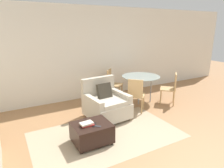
{
  "coord_description": "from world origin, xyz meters",
  "views": [
    {
      "loc": [
        -2.21,
        -2.27,
        2.15
      ],
      "look_at": [
        0.16,
        1.98,
        0.75
      ],
      "focal_mm": 32.0,
      "sensor_mm": 36.0,
      "label": 1
    }
  ],
  "objects_px": {
    "armchair": "(106,104)",
    "tv_remote_primary": "(94,125)",
    "ottoman": "(92,132)",
    "dining_table": "(141,79)",
    "book_stack": "(87,124)",
    "dining_chair_far_left": "(112,82)",
    "tv_remote_secondary": "(97,126)",
    "dining_chair_near_right": "(171,86)",
    "dining_chair_near_left": "(136,93)"
  },
  "relations": [
    {
      "from": "armchair",
      "to": "tv_remote_primary",
      "type": "xyz_separation_m",
      "value": [
        -0.72,
        -0.92,
        0.04
      ]
    },
    {
      "from": "ottoman",
      "to": "dining_table",
      "type": "relative_size",
      "value": 0.64
    },
    {
      "from": "book_stack",
      "to": "dining_chair_far_left",
      "type": "distance_m",
      "value": 2.62
    },
    {
      "from": "tv_remote_primary",
      "to": "armchair",
      "type": "bearing_deg",
      "value": 51.85
    },
    {
      "from": "armchair",
      "to": "dining_table",
      "type": "distance_m",
      "value": 1.57
    },
    {
      "from": "armchair",
      "to": "tv_remote_secondary",
      "type": "height_order",
      "value": "armchair"
    },
    {
      "from": "tv_remote_primary",
      "to": "dining_chair_near_right",
      "type": "relative_size",
      "value": 0.17
    },
    {
      "from": "dining_chair_near_right",
      "to": "ottoman",
      "type": "bearing_deg",
      "value": -164.62
    },
    {
      "from": "armchair",
      "to": "dining_chair_near_left",
      "type": "distance_m",
      "value": 0.84
    },
    {
      "from": "ottoman",
      "to": "dining_chair_near_right",
      "type": "height_order",
      "value": "dining_chair_near_right"
    },
    {
      "from": "book_stack",
      "to": "tv_remote_secondary",
      "type": "height_order",
      "value": "book_stack"
    },
    {
      "from": "dining_chair_near_left",
      "to": "tv_remote_primary",
      "type": "bearing_deg",
      "value": -151.61
    },
    {
      "from": "tv_remote_secondary",
      "to": "dining_chair_near_left",
      "type": "distance_m",
      "value": 1.78
    },
    {
      "from": "dining_table",
      "to": "dining_chair_near_right",
      "type": "height_order",
      "value": "dining_chair_near_right"
    },
    {
      "from": "armchair",
      "to": "dining_chair_near_left",
      "type": "xyz_separation_m",
      "value": [
        0.82,
        -0.08,
        0.16
      ]
    },
    {
      "from": "armchair",
      "to": "dining_chair_far_left",
      "type": "distance_m",
      "value": 1.42
    },
    {
      "from": "ottoman",
      "to": "book_stack",
      "type": "xyz_separation_m",
      "value": [
        -0.09,
        -0.01,
        0.2
      ]
    },
    {
      "from": "tv_remote_secondary",
      "to": "dining_table",
      "type": "bearing_deg",
      "value": 35.6
    },
    {
      "from": "dining_chair_near_left",
      "to": "dining_chair_near_right",
      "type": "height_order",
      "value": "same"
    },
    {
      "from": "dining_chair_near_right",
      "to": "dining_chair_far_left",
      "type": "relative_size",
      "value": 1.0
    },
    {
      "from": "dining_table",
      "to": "tv_remote_secondary",
      "type": "bearing_deg",
      "value": -144.4
    },
    {
      "from": "dining_table",
      "to": "dining_chair_far_left",
      "type": "height_order",
      "value": "dining_chair_far_left"
    },
    {
      "from": "tv_remote_secondary",
      "to": "dining_chair_far_left",
      "type": "relative_size",
      "value": 0.15
    },
    {
      "from": "dining_chair_near_left",
      "to": "tv_remote_secondary",
      "type": "bearing_deg",
      "value": -149.02
    },
    {
      "from": "book_stack",
      "to": "tv_remote_secondary",
      "type": "bearing_deg",
      "value": -42.45
    },
    {
      "from": "ottoman",
      "to": "dining_chair_near_left",
      "type": "relative_size",
      "value": 0.78
    },
    {
      "from": "ottoman",
      "to": "tv_remote_primary",
      "type": "relative_size",
      "value": 4.5
    },
    {
      "from": "tv_remote_primary",
      "to": "dining_chair_near_left",
      "type": "bearing_deg",
      "value": 28.39
    },
    {
      "from": "dining_table",
      "to": "dining_chair_near_right",
      "type": "distance_m",
      "value": 0.89
    },
    {
      "from": "dining_chair_far_left",
      "to": "dining_chair_near_right",
      "type": "bearing_deg",
      "value": -45.0
    },
    {
      "from": "dining_chair_far_left",
      "to": "armchair",
      "type": "bearing_deg",
      "value": -125.47
    },
    {
      "from": "dining_chair_near_right",
      "to": "armchair",
      "type": "bearing_deg",
      "value": 177.67
    },
    {
      "from": "book_stack",
      "to": "dining_chair_near_right",
      "type": "bearing_deg",
      "value": 15.1
    },
    {
      "from": "armchair",
      "to": "dining_table",
      "type": "bearing_deg",
      "value": 20.37
    },
    {
      "from": "dining_chair_far_left",
      "to": "tv_remote_primary",
      "type": "bearing_deg",
      "value": -126.68
    },
    {
      "from": "dining_chair_near_left",
      "to": "dining_chair_near_right",
      "type": "bearing_deg",
      "value": 0.0
    },
    {
      "from": "armchair",
      "to": "book_stack",
      "type": "relative_size",
      "value": 3.81
    },
    {
      "from": "tv_remote_secondary",
      "to": "dining_table",
      "type": "relative_size",
      "value": 0.12
    },
    {
      "from": "armchair",
      "to": "ottoman",
      "type": "height_order",
      "value": "armchair"
    },
    {
      "from": "dining_table",
      "to": "dining_chair_near_left",
      "type": "xyz_separation_m",
      "value": [
        -0.62,
        -0.62,
        -0.16
      ]
    },
    {
      "from": "ottoman",
      "to": "book_stack",
      "type": "height_order",
      "value": "book_stack"
    },
    {
      "from": "book_stack",
      "to": "ottoman",
      "type": "bearing_deg",
      "value": 6.25
    },
    {
      "from": "book_stack",
      "to": "tv_remote_secondary",
      "type": "relative_size",
      "value": 1.9
    },
    {
      "from": "tv_remote_primary",
      "to": "tv_remote_secondary",
      "type": "height_order",
      "value": "same"
    },
    {
      "from": "ottoman",
      "to": "dining_table",
      "type": "distance_m",
      "value": 2.63
    },
    {
      "from": "tv_remote_primary",
      "to": "dining_table",
      "type": "xyz_separation_m",
      "value": [
        2.16,
        1.45,
        0.28
      ]
    },
    {
      "from": "armchair",
      "to": "dining_chair_near_left",
      "type": "relative_size",
      "value": 1.11
    },
    {
      "from": "armchair",
      "to": "dining_chair_far_left",
      "type": "bearing_deg",
      "value": 54.53
    },
    {
      "from": "book_stack",
      "to": "dining_chair_near_left",
      "type": "xyz_separation_m",
      "value": [
        1.66,
        0.78,
        0.1
      ]
    },
    {
      "from": "ottoman",
      "to": "dining_chair_near_right",
      "type": "bearing_deg",
      "value": 15.38
    }
  ]
}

